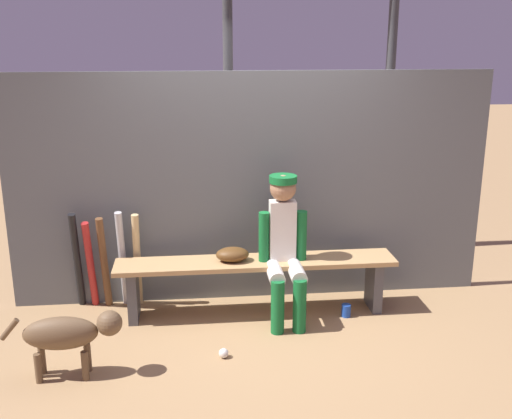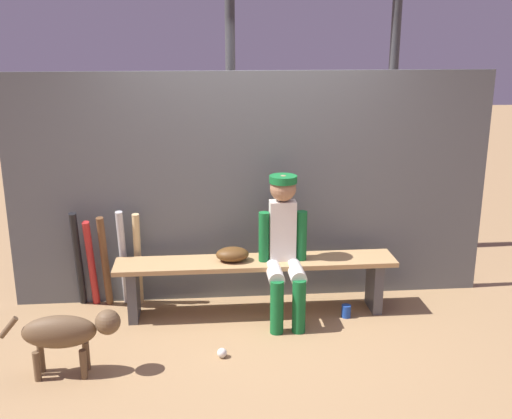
# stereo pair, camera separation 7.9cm
# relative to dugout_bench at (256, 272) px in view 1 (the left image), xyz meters

# --- Properties ---
(ground_plane) EXTENTS (30.00, 30.00, 0.00)m
(ground_plane) POSITION_rel_dugout_bench_xyz_m (0.00, 0.00, -0.38)
(ground_plane) COLOR #9E7A51
(chainlink_fence) EXTENTS (4.26, 0.03, 2.05)m
(chainlink_fence) POSITION_rel_dugout_bench_xyz_m (0.00, 0.37, 0.65)
(chainlink_fence) COLOR #595E63
(chainlink_fence) RESTS_ON ground_plane
(dugout_bench) EXTENTS (2.39, 0.36, 0.49)m
(dugout_bench) POSITION_rel_dugout_bench_xyz_m (0.00, 0.00, 0.00)
(dugout_bench) COLOR tan
(dugout_bench) RESTS_ON ground_plane
(player_seated) EXTENTS (0.41, 0.55, 1.23)m
(player_seated) POSITION_rel_dugout_bench_xyz_m (0.23, -0.11, 0.29)
(player_seated) COLOR silver
(player_seated) RESTS_ON ground_plane
(baseball_glove) EXTENTS (0.28, 0.20, 0.12)m
(baseball_glove) POSITION_rel_dugout_bench_xyz_m (-0.20, 0.00, 0.17)
(baseball_glove) COLOR #593819
(baseball_glove) RESTS_ON dugout_bench
(bat_wood_natural) EXTENTS (0.08, 0.14, 0.86)m
(bat_wood_natural) POSITION_rel_dugout_bench_xyz_m (-1.02, 0.27, 0.05)
(bat_wood_natural) COLOR tan
(bat_wood_natural) RESTS_ON ground_plane
(bat_aluminum_silver) EXTENTS (0.09, 0.18, 0.89)m
(bat_aluminum_silver) POSITION_rel_dugout_bench_xyz_m (-1.15, 0.28, 0.06)
(bat_aluminum_silver) COLOR #B7B7BC
(bat_aluminum_silver) RESTS_ON ground_plane
(bat_wood_dark) EXTENTS (0.09, 0.20, 0.85)m
(bat_wood_dark) POSITION_rel_dugout_bench_xyz_m (-1.31, 0.25, 0.05)
(bat_wood_dark) COLOR brown
(bat_wood_dark) RESTS_ON ground_plane
(bat_aluminum_red) EXTENTS (0.08, 0.22, 0.82)m
(bat_aluminum_red) POSITION_rel_dugout_bench_xyz_m (-1.43, 0.25, 0.03)
(bat_aluminum_red) COLOR #B22323
(bat_aluminum_red) RESTS_ON ground_plane
(bat_aluminum_black) EXTENTS (0.07, 0.24, 0.90)m
(bat_aluminum_black) POSITION_rel_dugout_bench_xyz_m (-1.54, 0.27, 0.07)
(bat_aluminum_black) COLOR black
(bat_aluminum_black) RESTS_ON ground_plane
(baseball) EXTENTS (0.07, 0.07, 0.07)m
(baseball) POSITION_rel_dugout_bench_xyz_m (-0.32, -0.74, -0.34)
(baseball) COLOR white
(baseball) RESTS_ON ground_plane
(cup_on_ground) EXTENTS (0.08, 0.08, 0.11)m
(cup_on_ground) POSITION_rel_dugout_bench_xyz_m (0.77, -0.15, -0.32)
(cup_on_ground) COLOR #1E47AD
(cup_on_ground) RESTS_ON ground_plane
(cup_on_bench) EXTENTS (0.08, 0.08, 0.11)m
(cup_on_bench) POSITION_rel_dugout_bench_xyz_m (0.16, 0.04, 0.17)
(cup_on_bench) COLOR red
(cup_on_bench) RESTS_ON dugout_bench
(dog) EXTENTS (0.84, 0.20, 0.49)m
(dog) POSITION_rel_dugout_bench_xyz_m (-1.41, -0.88, -0.04)
(dog) COLOR brown
(dog) RESTS_ON ground_plane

